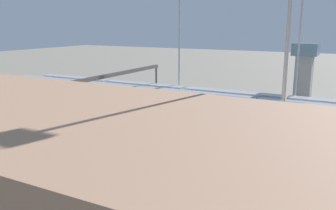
{
  "coord_description": "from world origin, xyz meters",
  "views": [
    {
      "loc": [
        -30.27,
        63.04,
        19.37
      ],
      "look_at": [
        5.63,
        -2.96,
        2.5
      ],
      "focal_mm": 38.8,
      "sensor_mm": 36.0,
      "label": 1
    }
  ],
  "objects_px": {
    "train_on_track_4": "(165,114)",
    "control_tower": "(304,68)",
    "signal_gantry": "(111,78)",
    "light_mast_0": "(179,31)",
    "light_mast_1": "(289,18)",
    "train_on_track_6": "(148,128)",
    "train_on_track_0": "(232,99)",
    "train_on_track_3": "(186,110)",
    "train_on_track_2": "(155,100)",
    "light_mast_2": "(301,24)",
    "train_on_track_1": "(203,101)"
  },
  "relations": [
    {
      "from": "light_mast_2",
      "to": "train_on_track_6",
      "type": "bearing_deg",
      "value": 60.68
    },
    {
      "from": "train_on_track_2",
      "to": "light_mast_0",
      "type": "distance_m",
      "value": 20.28
    },
    {
      "from": "light_mast_2",
      "to": "light_mast_1",
      "type": "bearing_deg",
      "value": 97.2
    },
    {
      "from": "train_on_track_6",
      "to": "control_tower",
      "type": "distance_m",
      "value": 49.1
    },
    {
      "from": "light_mast_0",
      "to": "signal_gantry",
      "type": "height_order",
      "value": "light_mast_0"
    },
    {
      "from": "control_tower",
      "to": "light_mast_0",
      "type": "bearing_deg",
      "value": 22.87
    },
    {
      "from": "train_on_track_0",
      "to": "light_mast_2",
      "type": "bearing_deg",
      "value": -169.2
    },
    {
      "from": "train_on_track_3",
      "to": "train_on_track_6",
      "type": "relative_size",
      "value": 0.96
    },
    {
      "from": "train_on_track_4",
      "to": "control_tower",
      "type": "height_order",
      "value": "control_tower"
    },
    {
      "from": "light_mast_1",
      "to": "light_mast_0",
      "type": "bearing_deg",
      "value": -50.43
    },
    {
      "from": "train_on_track_0",
      "to": "signal_gantry",
      "type": "height_order",
      "value": "signal_gantry"
    },
    {
      "from": "train_on_track_6",
      "to": "signal_gantry",
      "type": "height_order",
      "value": "signal_gantry"
    },
    {
      "from": "train_on_track_6",
      "to": "train_on_track_0",
      "type": "bearing_deg",
      "value": -98.66
    },
    {
      "from": "light_mast_2",
      "to": "train_on_track_0",
      "type": "bearing_deg",
      "value": 10.8
    },
    {
      "from": "train_on_track_4",
      "to": "signal_gantry",
      "type": "distance_m",
      "value": 16.1
    },
    {
      "from": "light_mast_2",
      "to": "control_tower",
      "type": "distance_m",
      "value": 16.57
    },
    {
      "from": "train_on_track_4",
      "to": "control_tower",
      "type": "bearing_deg",
      "value": -120.08
    },
    {
      "from": "train_on_track_3",
      "to": "control_tower",
      "type": "height_order",
      "value": "control_tower"
    },
    {
      "from": "train_on_track_1",
      "to": "signal_gantry",
      "type": "bearing_deg",
      "value": 36.91
    },
    {
      "from": "light_mast_0",
      "to": "train_on_track_0",
      "type": "bearing_deg",
      "value": 168.97
    },
    {
      "from": "train_on_track_2",
      "to": "train_on_track_6",
      "type": "relative_size",
      "value": 0.55
    },
    {
      "from": "train_on_track_2",
      "to": "light_mast_1",
      "type": "relative_size",
      "value": 2.07
    },
    {
      "from": "light_mast_0",
      "to": "light_mast_1",
      "type": "xyz_separation_m",
      "value": [
        -34.4,
        41.62,
        2.28
      ]
    },
    {
      "from": "light_mast_0",
      "to": "light_mast_2",
      "type": "relative_size",
      "value": 0.9
    },
    {
      "from": "train_on_track_0",
      "to": "train_on_track_3",
      "type": "bearing_deg",
      "value": 72.58
    },
    {
      "from": "train_on_track_6",
      "to": "light_mast_0",
      "type": "bearing_deg",
      "value": -71.77
    },
    {
      "from": "train_on_track_0",
      "to": "light_mast_0",
      "type": "xyz_separation_m",
      "value": [
        15.45,
        -3.01,
        15.65
      ]
    },
    {
      "from": "signal_gantry",
      "to": "control_tower",
      "type": "bearing_deg",
      "value": -137.15
    },
    {
      "from": "light_mast_0",
      "to": "train_on_track_4",
      "type": "bearing_deg",
      "value": 110.31
    },
    {
      "from": "train_on_track_2",
      "to": "train_on_track_6",
      "type": "distance_m",
      "value": 22.63
    },
    {
      "from": "train_on_track_4",
      "to": "light_mast_2",
      "type": "distance_m",
      "value": 35.17
    },
    {
      "from": "train_on_track_4",
      "to": "light_mast_1",
      "type": "distance_m",
      "value": 36.55
    },
    {
      "from": "train_on_track_4",
      "to": "control_tower",
      "type": "xyz_separation_m",
      "value": [
        -20.39,
        -35.2,
        6.46
      ]
    },
    {
      "from": "control_tower",
      "to": "train_on_track_1",
      "type": "bearing_deg",
      "value": 47.35
    },
    {
      "from": "train_on_track_6",
      "to": "light_mast_1",
      "type": "xyz_separation_m",
      "value": [
        -23.52,
        8.61,
        17.96
      ]
    },
    {
      "from": "train_on_track_2",
      "to": "train_on_track_0",
      "type": "xyz_separation_m",
      "value": [
        -15.17,
        -10.0,
        -0.1
      ]
    },
    {
      "from": "light_mast_1",
      "to": "light_mast_2",
      "type": "xyz_separation_m",
      "value": [
        5.21,
        -41.23,
        -0.64
      ]
    },
    {
      "from": "train_on_track_2",
      "to": "train_on_track_4",
      "type": "xyz_separation_m",
      "value": [
        -8.23,
        10.0,
        -0.05
      ]
    },
    {
      "from": "train_on_track_4",
      "to": "train_on_track_3",
      "type": "height_order",
      "value": "same"
    },
    {
      "from": "train_on_track_3",
      "to": "train_on_track_0",
      "type": "height_order",
      "value": "train_on_track_3"
    },
    {
      "from": "train_on_track_3",
      "to": "train_on_track_0",
      "type": "relative_size",
      "value": 0.96
    },
    {
      "from": "light_mast_2",
      "to": "train_on_track_3",
      "type": "bearing_deg",
      "value": 43.68
    },
    {
      "from": "train_on_track_3",
      "to": "light_mast_1",
      "type": "height_order",
      "value": "light_mast_1"
    },
    {
      "from": "train_on_track_4",
      "to": "train_on_track_1",
      "type": "distance_m",
      "value": 15.11
    },
    {
      "from": "train_on_track_6",
      "to": "light_mast_2",
      "type": "bearing_deg",
      "value": -119.32
    },
    {
      "from": "control_tower",
      "to": "light_mast_1",
      "type": "bearing_deg",
      "value": 95.83
    },
    {
      "from": "train_on_track_4",
      "to": "train_on_track_6",
      "type": "height_order",
      "value": "train_on_track_4"
    },
    {
      "from": "train_on_track_2",
      "to": "train_on_track_3",
      "type": "relative_size",
      "value": 0.58
    },
    {
      "from": "train_on_track_4",
      "to": "train_on_track_6",
      "type": "relative_size",
      "value": 1.16
    },
    {
      "from": "train_on_track_4",
      "to": "train_on_track_3",
      "type": "relative_size",
      "value": 1.21
    }
  ]
}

